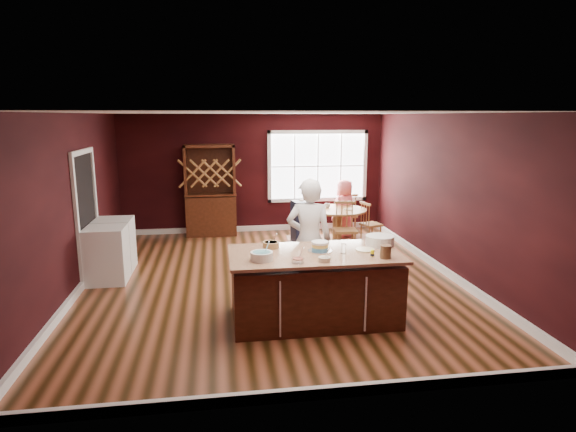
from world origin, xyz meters
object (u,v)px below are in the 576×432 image
at_px(seated_woman, 344,209).
at_px(chair_south, 345,228).
at_px(toddler, 299,204).
at_px(dryer, 115,244).
at_px(washer, 107,255).
at_px(baker, 309,240).
at_px(kitchen_island, 314,288).
at_px(chair_north, 346,214).
at_px(dining_table, 337,219).
at_px(hutch, 211,191).
at_px(chair_east, 371,222).
at_px(high_chair, 302,221).
at_px(layer_cake, 320,246).

bearing_deg(seated_woman, chair_south, 42.11).
distance_m(toddler, dryer, 3.84).
bearing_deg(washer, baker, -21.32).
bearing_deg(kitchen_island, washer, 147.42).
bearing_deg(chair_north, kitchen_island, 61.64).
bearing_deg(kitchen_island, chair_north, 69.80).
bearing_deg(dining_table, toddler, 154.98).
relative_size(chair_north, dryer, 1.07).
bearing_deg(chair_south, hutch, 150.37).
xyz_separation_m(chair_south, dryer, (-4.25, -0.38, -0.06)).
distance_m(baker, chair_north, 4.07).
bearing_deg(dryer, chair_north, 21.97).
xyz_separation_m(dining_table, chair_north, (0.40, 0.76, -0.05)).
relative_size(chair_south, washer, 1.14).
distance_m(seated_woman, washer, 5.11).
xyz_separation_m(baker, seated_woman, (1.47, 3.51, -0.25)).
distance_m(kitchen_island, baker, 0.86).
xyz_separation_m(toddler, dryer, (-3.52, -1.47, -0.35)).
height_order(dining_table, chair_east, chair_east).
bearing_deg(chair_east, toddler, 56.53).
height_order(chair_south, dryer, chair_south).
bearing_deg(kitchen_island, seated_woman, 70.09).
xyz_separation_m(kitchen_island, high_chair, (0.53, 3.94, 0.03)).
distance_m(washer, dryer, 0.64).
distance_m(chair_south, seated_woman, 1.32).
bearing_deg(hutch, seated_woman, -12.44).
relative_size(high_chair, hutch, 0.46).
bearing_deg(chair_north, chair_south, 66.14).
height_order(dining_table, chair_south, chair_south).
relative_size(baker, chair_north, 1.85).
xyz_separation_m(chair_east, dryer, (-4.99, -1.08, 0.01)).
xyz_separation_m(chair_south, hutch, (-2.60, 1.92, 0.50)).
bearing_deg(dryer, toddler, 22.69).
distance_m(kitchen_island, dining_table, 3.90).
bearing_deg(chair_south, seated_woman, 82.90).
relative_size(toddler, dryer, 0.29).
bearing_deg(washer, hutch, 60.72).
height_order(hutch, dryer, hutch).
distance_m(baker, toddler, 3.35).
relative_size(chair_east, hutch, 0.44).
relative_size(high_chair, toddler, 3.60).
height_order(baker, chair_east, baker).
distance_m(chair_east, chair_north, 0.87).
xyz_separation_m(dining_table, toddler, (-0.75, 0.35, 0.28)).
height_order(kitchen_island, chair_north, chair_north).
xyz_separation_m(hutch, dryer, (-1.65, -2.30, -0.56)).
height_order(layer_cake, toddler, layer_cake).
bearing_deg(toddler, washer, -149.04).
height_order(chair_south, chair_north, chair_south).
relative_size(chair_south, dryer, 1.13).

